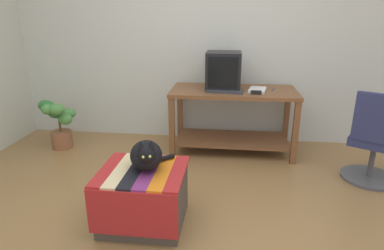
{
  "coord_description": "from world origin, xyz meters",
  "views": [
    {
      "loc": [
        0.34,
        -2.04,
        1.54
      ],
      "look_at": [
        -0.02,
        0.85,
        0.55
      ],
      "focal_mm": 30.75,
      "sensor_mm": 36.0,
      "label": 1
    }
  ],
  "objects_px": {
    "ottoman_with_blanket": "(143,196)",
    "tv_monitor": "(223,71)",
    "keyboard": "(224,91)",
    "office_chair": "(374,144)",
    "cat": "(146,155)",
    "stapler": "(256,92)",
    "book": "(257,90)",
    "potted_plant": "(59,122)",
    "desk": "(233,109)"
  },
  "relations": [
    {
      "from": "tv_monitor",
      "to": "cat",
      "type": "xyz_separation_m",
      "value": [
        -0.5,
        -1.52,
        -0.38
      ]
    },
    {
      "from": "desk",
      "to": "stapler",
      "type": "bearing_deg",
      "value": -40.67
    },
    {
      "from": "tv_monitor",
      "to": "ottoman_with_blanket",
      "type": "xyz_separation_m",
      "value": [
        -0.53,
        -1.55,
        -0.71
      ]
    },
    {
      "from": "cat",
      "to": "office_chair",
      "type": "xyz_separation_m",
      "value": [
        1.94,
        0.88,
        -0.17
      ]
    },
    {
      "from": "ottoman_with_blanket",
      "to": "tv_monitor",
      "type": "bearing_deg",
      "value": 71.08
    },
    {
      "from": "potted_plant",
      "to": "cat",
      "type": "bearing_deg",
      "value": -42.99
    },
    {
      "from": "book",
      "to": "cat",
      "type": "relative_size",
      "value": 0.67
    },
    {
      "from": "book",
      "to": "cat",
      "type": "distance_m",
      "value": 1.7
    },
    {
      "from": "book",
      "to": "stapler",
      "type": "xyz_separation_m",
      "value": [
        -0.02,
        -0.15,
        0.01
      ]
    },
    {
      "from": "cat",
      "to": "stapler",
      "type": "relative_size",
      "value": 3.64
    },
    {
      "from": "ottoman_with_blanket",
      "to": "office_chair",
      "type": "height_order",
      "value": "office_chair"
    },
    {
      "from": "tv_monitor",
      "to": "stapler",
      "type": "xyz_separation_m",
      "value": [
        0.36,
        -0.23,
        -0.18
      ]
    },
    {
      "from": "cat",
      "to": "stapler",
      "type": "height_order",
      "value": "stapler"
    },
    {
      "from": "book",
      "to": "ottoman_with_blanket",
      "type": "relative_size",
      "value": 0.43
    },
    {
      "from": "keyboard",
      "to": "office_chair",
      "type": "relative_size",
      "value": 0.45
    },
    {
      "from": "tv_monitor",
      "to": "cat",
      "type": "relative_size",
      "value": 1.03
    },
    {
      "from": "book",
      "to": "office_chair",
      "type": "distance_m",
      "value": 1.25
    },
    {
      "from": "tv_monitor",
      "to": "stapler",
      "type": "height_order",
      "value": "tv_monitor"
    },
    {
      "from": "office_chair",
      "to": "ottoman_with_blanket",
      "type": "bearing_deg",
      "value": 54.22
    },
    {
      "from": "tv_monitor",
      "to": "cat",
      "type": "height_order",
      "value": "tv_monitor"
    },
    {
      "from": "ottoman_with_blanket",
      "to": "stapler",
      "type": "xyz_separation_m",
      "value": [
        0.89,
        1.32,
        0.53
      ]
    },
    {
      "from": "tv_monitor",
      "to": "ottoman_with_blanket",
      "type": "relative_size",
      "value": 0.65
    },
    {
      "from": "tv_monitor",
      "to": "potted_plant",
      "type": "xyz_separation_m",
      "value": [
        -1.92,
        -0.2,
        -0.62
      ]
    },
    {
      "from": "ottoman_with_blanket",
      "to": "stapler",
      "type": "relative_size",
      "value": 5.75
    },
    {
      "from": "keyboard",
      "to": "stapler",
      "type": "xyz_separation_m",
      "value": [
        0.33,
        -0.05,
        0.01
      ]
    },
    {
      "from": "stapler",
      "to": "tv_monitor",
      "type": "bearing_deg",
      "value": 57.86
    },
    {
      "from": "stapler",
      "to": "cat",
      "type": "bearing_deg",
      "value": 147.3
    },
    {
      "from": "tv_monitor",
      "to": "book",
      "type": "relative_size",
      "value": 1.52
    },
    {
      "from": "cat",
      "to": "office_chair",
      "type": "bearing_deg",
      "value": 8.02
    },
    {
      "from": "book",
      "to": "cat",
      "type": "height_order",
      "value": "book"
    },
    {
      "from": "keyboard",
      "to": "office_chair",
      "type": "xyz_separation_m",
      "value": [
        1.42,
        -0.46,
        -0.36
      ]
    },
    {
      "from": "ottoman_with_blanket",
      "to": "potted_plant",
      "type": "xyz_separation_m",
      "value": [
        -1.39,
        1.35,
        0.09
      ]
    },
    {
      "from": "book",
      "to": "tv_monitor",
      "type": "bearing_deg",
      "value": 177.8
    },
    {
      "from": "desk",
      "to": "tv_monitor",
      "type": "distance_m",
      "value": 0.45
    },
    {
      "from": "cat",
      "to": "book",
      "type": "bearing_deg",
      "value": 42.21
    },
    {
      "from": "office_chair",
      "to": "cat",
      "type": "bearing_deg",
      "value": 53.86
    },
    {
      "from": "desk",
      "to": "keyboard",
      "type": "bearing_deg",
      "value": -123.14
    },
    {
      "from": "keyboard",
      "to": "book",
      "type": "height_order",
      "value": "book"
    },
    {
      "from": "stapler",
      "to": "ottoman_with_blanket",
      "type": "bearing_deg",
      "value": 146.94
    },
    {
      "from": "stapler",
      "to": "book",
      "type": "bearing_deg",
      "value": -8.26
    },
    {
      "from": "desk",
      "to": "ottoman_with_blanket",
      "type": "height_order",
      "value": "desk"
    },
    {
      "from": "desk",
      "to": "book",
      "type": "distance_m",
      "value": 0.36
    },
    {
      "from": "desk",
      "to": "book",
      "type": "relative_size",
      "value": 5.19
    },
    {
      "from": "keyboard",
      "to": "desk",
      "type": "bearing_deg",
      "value": 62.77
    },
    {
      "from": "book",
      "to": "stapler",
      "type": "height_order",
      "value": "stapler"
    },
    {
      "from": "potted_plant",
      "to": "office_chair",
      "type": "height_order",
      "value": "office_chair"
    },
    {
      "from": "ottoman_with_blanket",
      "to": "stapler",
      "type": "height_order",
      "value": "stapler"
    },
    {
      "from": "tv_monitor",
      "to": "ottoman_with_blanket",
      "type": "distance_m",
      "value": 1.79
    },
    {
      "from": "cat",
      "to": "office_chair",
      "type": "height_order",
      "value": "office_chair"
    },
    {
      "from": "desk",
      "to": "tv_monitor",
      "type": "height_order",
      "value": "tv_monitor"
    }
  ]
}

